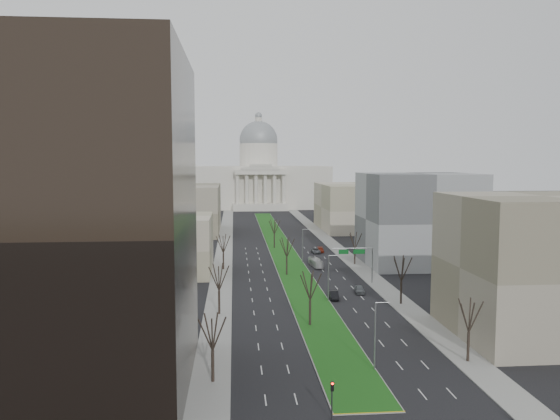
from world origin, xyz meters
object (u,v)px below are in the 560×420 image
car_grey_near (360,289)px  car_red (320,250)px  car_black (334,295)px  car_grey_far (316,251)px  box_van (316,262)px

car_grey_near → car_red: 50.81m
car_grey_near → car_black: 7.55m
car_grey_near → car_black: car_grey_near is taller
car_red → car_grey_far: car_grey_far is taller
car_red → box_van: size_ratio=0.60×
box_van → car_black: bearing=-98.5°
car_grey_far → box_van: (-3.20, -20.71, 0.41)m
car_red → car_grey_far: 2.25m
car_grey_near → car_black: (-6.17, -4.35, -0.01)m
car_black → box_van: box_van is taller
box_van → car_red: bearing=71.6°
car_black → car_red: size_ratio=0.97×
car_red → box_van: (-4.80, -22.29, 0.42)m
car_grey_near → box_van: size_ratio=0.57×
car_red → car_grey_far: bearing=-129.6°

